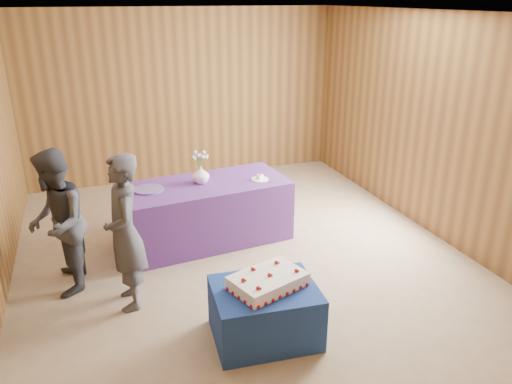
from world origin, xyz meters
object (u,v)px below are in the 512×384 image
vase (201,174)px  serving_table (205,212)px  guest_right (57,223)px  sheet_cake (268,281)px  cake_table (265,313)px  guest_left (125,233)px

vase → serving_table: bearing=-53.5°
guest_right → serving_table: bearing=113.3°
sheet_cake → serving_table: bearing=72.7°
cake_table → guest_right: guest_right is taller
guest_left → guest_right: bearing=-129.0°
guest_left → guest_right: size_ratio=1.03×
serving_table → guest_right: bearing=-165.3°
vase → guest_left: bearing=-131.8°
vase → guest_left: (-1.01, -1.13, -0.09)m
cake_table → serving_table: serving_table is taller
guest_left → guest_right: (-0.61, 0.49, -0.02)m
sheet_cake → guest_right: bearing=121.5°
vase → guest_left: size_ratio=0.14×
cake_table → guest_left: size_ratio=0.58×
guest_left → guest_right: guest_left is taller
guest_right → guest_left: bearing=54.2°
serving_table → guest_right: guest_right is taller
serving_table → guest_right: 1.79m
guest_right → vase: bearing=114.7°
vase → guest_right: 1.75m
serving_table → vase: vase is taller
guest_left → sheet_cake: bearing=49.7°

